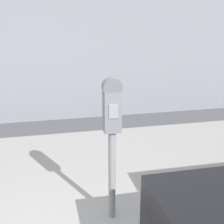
{
  "coord_description": "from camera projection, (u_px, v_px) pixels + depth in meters",
  "views": [
    {
      "loc": [
        -0.23,
        -1.51,
        2.08
      ],
      "look_at": [
        0.37,
        1.14,
        1.23
      ],
      "focal_mm": 50.0,
      "sensor_mm": 36.0,
      "label": 1
    }
  ],
  "objects": [
    {
      "name": "parking_meter",
      "position": [
        112.0,
        128.0,
        2.89
      ],
      "size": [
        0.18,
        0.13,
        1.43
      ],
      "color": "gray",
      "rests_on": "sidewalk"
    },
    {
      "name": "sidewalk",
      "position": [
        67.0,
        175.0,
        4.1
      ],
      "size": [
        24.0,
        2.8,
        0.12
      ],
      "color": "#9E9B96",
      "rests_on": "ground_plane"
    }
  ]
}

